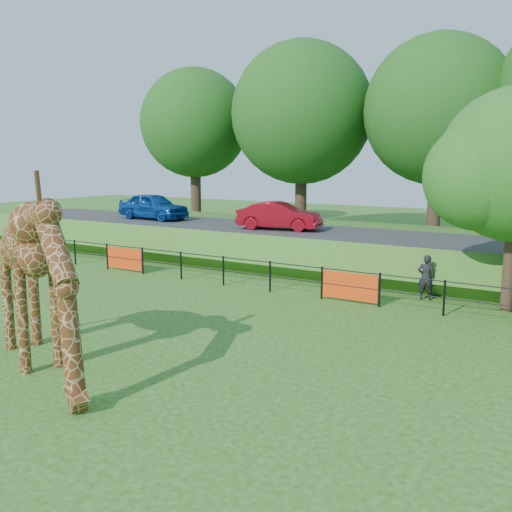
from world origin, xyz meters
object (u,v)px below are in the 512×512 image
object	(u,v)px
car_blue	(153,206)
car_red	(279,216)
giraffe	(39,285)
visitor	(426,277)

from	to	relation	value
car_blue	car_red	size ratio (longest dim) A/B	1.07
giraffe	car_blue	size ratio (longest dim) A/B	1.32
car_blue	car_red	distance (m)	8.01
visitor	giraffe	bearing A→B (deg)	49.45
car_red	visitor	bearing A→B (deg)	-127.69
car_blue	visitor	bearing A→B (deg)	-101.88
giraffe	car_blue	distance (m)	18.63
giraffe	car_red	xyz separation A→B (m)	(-2.49, 14.99, 0.10)
visitor	car_blue	bearing A→B (deg)	-30.19
car_red	visitor	world-z (taller)	car_red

